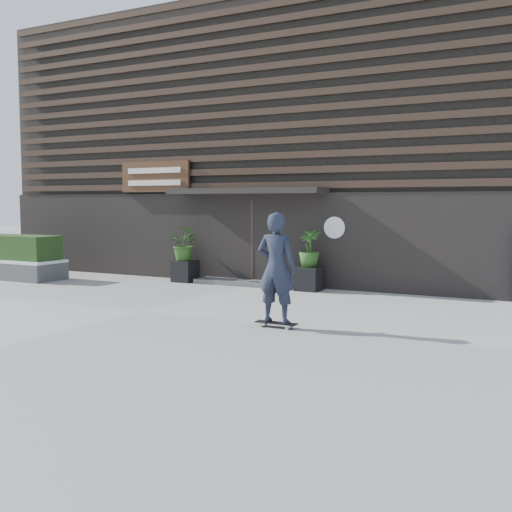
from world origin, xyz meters
The scene contains 11 objects.
ground centered at (0.00, 0.00, 0.00)m, with size 80.00×80.00×0.00m, color #A19E99.
entrance_step centered at (0.00, 4.60, 0.06)m, with size 3.00×0.80×0.12m, color #4F4F4C.
planter_pot_left centered at (-1.90, 4.40, 0.30)m, with size 0.60×0.60×0.60m, color black.
bamboo_left centered at (-1.90, 4.40, 1.08)m, with size 0.86×0.75×0.96m, color #2D591E.
planter_pot_right centered at (1.90, 4.40, 0.30)m, with size 0.60×0.60×0.60m, color black.
bamboo_right centered at (1.90, 4.40, 1.08)m, with size 0.54×0.54×0.96m, color #2D591E.
raised_bed centered at (-7.00, 2.70, 0.25)m, with size 3.50×1.20×0.50m, color #494947.
snow_layer centered at (-7.00, 2.70, 0.54)m, with size 3.50×1.20×0.08m, color white.
hedge centered at (-7.00, 2.70, 0.93)m, with size 3.30×1.00×0.70m, color #1E3914.
building centered at (0.00, 9.96, 3.99)m, with size 18.00×11.00×8.00m.
skateboarder centered at (3.19, -0.19, 1.08)m, with size 0.78×0.51×2.07m.
Camera 1 is at (7.92, -9.99, 2.24)m, focal length 43.11 mm.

